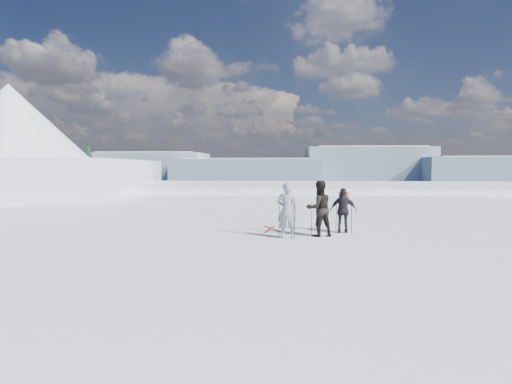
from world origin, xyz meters
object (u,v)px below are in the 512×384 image
skier_dark (319,209)px  skier_pack (343,211)px  skis_loose (271,229)px  skier_grey (287,210)px

skier_dark → skier_pack: 1.25m
skier_dark → skis_loose: 2.39m
skier_grey → skis_loose: bearing=-64.4°
skier_grey → skier_dark: 1.23m
skier_grey → skier_dark: skier_dark is taller
skier_dark → skis_loose: size_ratio=1.18×
skier_dark → skis_loose: (-1.72, 1.34, -0.98)m
skis_loose → skier_dark: bearing=-37.8°
skier_grey → skier_dark: (1.14, 0.44, 0.02)m
skier_pack → skier_grey: bearing=38.1°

